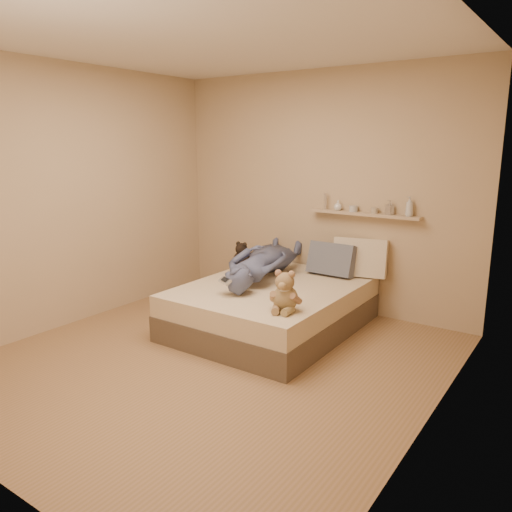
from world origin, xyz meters
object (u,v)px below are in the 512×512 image
Objects in this scene: game_console at (225,281)px; wall_shelf at (364,214)px; dark_plush at (242,257)px; person at (263,261)px; pillow_grey at (332,259)px; pillow_cream at (360,257)px; teddy_bear at (285,294)px; bed at (272,307)px.

wall_shelf is at bearing 63.79° from game_console.
game_console is 0.58× the size of dark_plush.
game_console is 1.69m from wall_shelf.
person is 1.17m from wall_shelf.
pillow_grey is at bearing 19.69° from dark_plush.
pillow_cream reaches higher than dark_plush.
game_console is 0.50× the size of teddy_bear.
wall_shelf is (0.55, 0.91, 0.88)m from bed.
person reaches higher than teddy_bear.
dark_plush is 1.40m from wall_shelf.
bed is 0.85m from pillow_grey.
dark_plush is at bearing 140.25° from teddy_bear.
game_console is 0.36× the size of pillow_grey.
bed is at bearing -124.34° from pillow_cream.
pillow_cream is 0.36× the size of person.
person is at bearing -137.31° from wall_shelf.
person is (-0.80, -0.65, -0.02)m from pillow_cream.
teddy_bear reaches higher than pillow_grey.
pillow_cream is at bearing -77.87° from wall_shelf.
pillow_cream is at bearing 61.94° from game_console.
bed is 6.11× the size of dark_plush.
wall_shelf is (-0.02, 0.08, 0.45)m from pillow_cream.
game_console is 1.01m from dark_plush.
teddy_bear is 0.72× the size of pillow_grey.
dark_plush is at bearing -154.86° from wall_shelf.
game_console is 0.12× the size of person.
dark_plush is at bearing 150.57° from bed.
game_console is 0.67m from teddy_bear.
teddy_bear is at bearing 121.42° from person.
pillow_grey is (0.31, 0.69, 0.40)m from bed.
bed is at bearing 130.67° from teddy_bear.
pillow_cream is (0.73, 1.37, 0.05)m from game_console.
pillow_grey is (-0.20, 1.28, 0.02)m from teddy_bear.
dark_plush is 0.21× the size of person.
dark_plush is at bearing -160.31° from pillow_grey.
wall_shelf is (0.24, 0.22, 0.48)m from pillow_grey.
person reaches higher than game_console.
wall_shelf is at bearing -149.77° from person.
dark_plush is at bearing -158.37° from pillow_cream.
person is at bearing 133.88° from teddy_bear.
bed is 3.45× the size of pillow_cream.
wall_shelf is at bearing 102.13° from pillow_cream.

